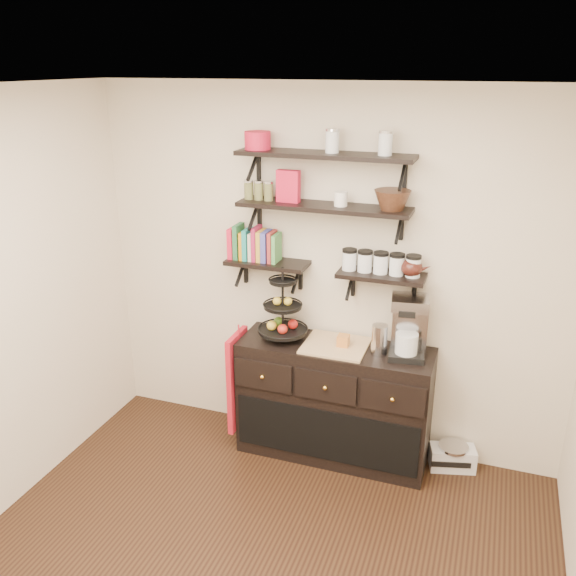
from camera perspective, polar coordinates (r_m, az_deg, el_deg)
The scene contains 20 objects.
ceiling at distance 2.57m, azimuth -6.89°, elevation 17.74°, with size 3.50×3.50×0.02m, color white.
back_wall at distance 4.46m, azimuth 3.69°, elevation 1.24°, with size 3.50×0.02×2.70m, color beige.
shelf_top at distance 4.13m, azimuth 3.46°, elevation 12.30°, with size 1.20×0.27×0.23m.
shelf_mid at distance 4.19m, azimuth 3.36°, elevation 7.56°, with size 1.20×0.27×0.23m.
shelf_low_left at distance 4.46m, azimuth -1.91°, elevation 2.31°, with size 0.60×0.25×0.23m.
shelf_low_right at distance 4.24m, azimuth 8.74°, elevation 1.10°, with size 0.60×0.25×0.23m.
cookbooks at distance 4.44m, azimuth -3.00°, elevation 4.09°, with size 0.36×0.15×0.26m.
glass_canisters at distance 4.21m, azimuth 8.67°, elevation 2.23°, with size 0.54×0.10×0.13m.
sideboard at distance 4.60m, azimuth 4.31°, elevation -10.49°, with size 1.40×0.50×0.92m.
fruit_stand at distance 4.42m, azimuth -0.44°, elevation -2.59°, with size 0.36×0.36×0.53m.
candle at distance 4.35m, azimuth 5.19°, elevation -4.91°, with size 0.08×0.08×0.08m, color #BB6D2B.
coffee_maker at distance 4.24m, azimuth 11.23°, elevation -3.63°, with size 0.27×0.26×0.44m.
thermal_carafe at distance 4.26m, azimuth 8.55°, elevation -4.83°, with size 0.11×0.11×0.22m, color silver.
apron at distance 4.69m, azimuth -4.72°, elevation -8.56°, with size 0.04×0.33×0.77m, color red.
radio at distance 4.78m, azimuth 15.14°, elevation -15.01°, with size 0.35×0.26×0.19m.
recipe_box at distance 4.24m, azimuth 0.03°, elevation 9.51°, with size 0.16×0.06×0.22m, color red.
walnut_bowl at distance 4.07m, azimuth 9.73°, elevation 8.11°, with size 0.24×0.24×0.13m, color black, non-canonical shape.
ramekins at distance 4.14m, azimuth 4.96°, elevation 8.30°, with size 0.09×0.09×0.10m, color white.
teapot at distance 4.18m, azimuth 11.50°, elevation 2.03°, with size 0.20×0.15×0.15m, color #381510, non-canonical shape.
red_pot at distance 4.27m, azimuth -2.86°, elevation 13.64°, with size 0.18×0.18×0.12m, color red.
Camera 1 is at (1.12, -2.31, 2.82)m, focal length 38.00 mm.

